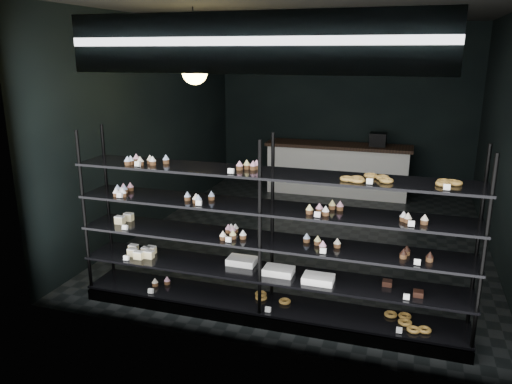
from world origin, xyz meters
TOP-DOWN VIEW (x-y plane):
  - room at (0.00, 0.00)m, footprint 5.01×6.01m
  - display_shelf at (0.01, -2.45)m, footprint 4.00×0.50m
  - signage at (0.00, -2.93)m, footprint 3.30×0.05m
  - pendant_lamp at (-1.19, -1.36)m, footprint 0.30×0.30m
  - service_counter at (0.01, 2.50)m, footprint 2.76×0.65m

SIDE VIEW (x-z plane):
  - service_counter at x=0.01m, z-range -0.11..1.12m
  - display_shelf at x=0.01m, z-range -0.33..1.58m
  - room at x=0.00m, z-range 0.00..3.20m
  - pendant_lamp at x=-1.19m, z-range 2.01..2.89m
  - signage at x=0.00m, z-range 2.50..3.00m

